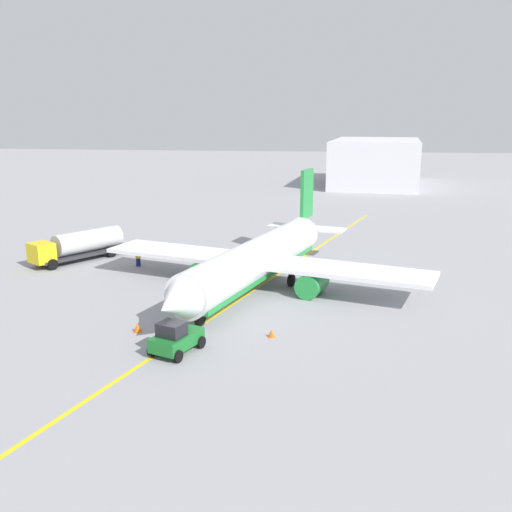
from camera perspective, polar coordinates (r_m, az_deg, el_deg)
The scene contains 9 objects.
ground_plane at distance 50.92m, azimuth -0.00°, elevation -3.28°, with size 400.00×400.00×0.00m, color #939399.
airplane at distance 50.69m, azimuth 0.24°, elevation -0.35°, with size 31.15×30.72×9.47m.
fuel_tanker at distance 63.11m, azimuth -17.28°, elevation 1.10°, with size 10.51×8.01×3.15m.
pushback_tug at distance 37.63m, azimuth -8.06°, elevation -8.15°, with size 4.07×3.33×2.20m.
refueling_worker at distance 59.43m, azimuth -11.74°, elevation -0.23°, with size 0.50×0.61×1.71m.
safety_cone_nose at distance 39.98m, azimuth 1.58°, elevation -7.76°, with size 0.52×0.52×0.58m, color #F2590F.
safety_cone_wingtip at distance 41.76m, azimuth -11.81°, elevation -7.04°, with size 0.59×0.59×0.66m, color #F2590F.
distant_hangar at distance 130.55m, azimuth 11.90°, elevation 9.19°, with size 32.68×21.20×9.91m.
taxi_line_marking at distance 50.92m, azimuth -0.00°, elevation -3.27°, with size 83.73×0.30×0.01m, color yellow.
Camera 1 is at (48.15, 6.90, 15.07)m, focal length 39.85 mm.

